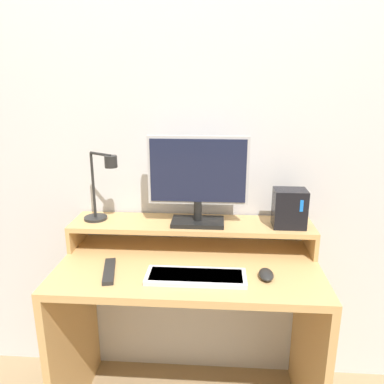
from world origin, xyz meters
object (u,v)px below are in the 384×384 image
Objects in this scene: router_dock at (289,208)px; remote_control at (109,271)px; mouse at (266,274)px; monitor at (198,178)px; keyboard at (196,276)px; desk_lamp at (102,187)px.

router_dock is 0.82× the size of remote_control.
remote_control is (-0.61, -0.00, -0.01)m from mouse.
mouse is (0.28, -0.24, -0.32)m from monitor.
desk_lamp is at bearing 148.14° from keyboard.
desk_lamp reaches higher than keyboard.
router_dock is at bearing -0.66° from monitor.
monitor is at bearing 0.47° from desk_lamp.
keyboard is (0.01, -0.27, -0.32)m from monitor.
mouse is (0.27, 0.03, 0.00)m from keyboard.
router_dock reaches higher than mouse.
keyboard is at bearing -3.81° from remote_control.
desk_lamp is at bearing 161.01° from mouse.
remote_control is (-0.34, 0.02, -0.00)m from keyboard.
monitor reaches higher than desk_lamp.
monitor is 1.37× the size of desk_lamp.
desk_lamp is 3.26× the size of mouse.
desk_lamp is 0.57m from keyboard.
monitor reaches higher than keyboard.
monitor is at bearing 36.35° from remote_control.
keyboard is (-0.39, -0.27, -0.19)m from router_dock.
router_dock reaches higher than keyboard.
desk_lamp is 0.82× the size of keyboard.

